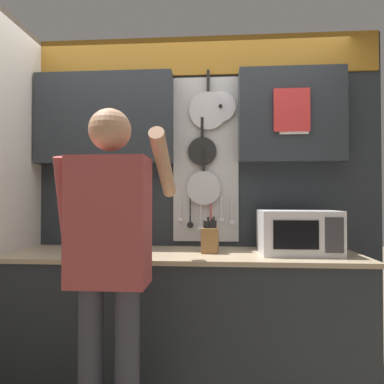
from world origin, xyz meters
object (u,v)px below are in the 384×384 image
knife_block (210,240)px  person (110,248)px  utensil_crock (110,239)px  microwave (298,232)px

knife_block → person: size_ratio=0.15×
utensil_crock → person: size_ratio=0.21×
microwave → knife_block: bearing=180.0°
knife_block → person: (-0.48, -0.72, 0.04)m
utensil_crock → person: bearing=-72.2°
knife_block → utensil_crock: (-0.71, 0.00, 0.00)m
microwave → person: size_ratio=0.30×
microwave → utensil_crock: utensil_crock is taller
knife_block → utensil_crock: size_ratio=0.71×
knife_block → person: 0.86m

